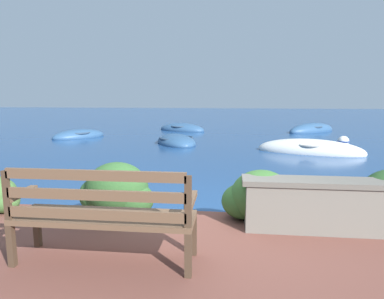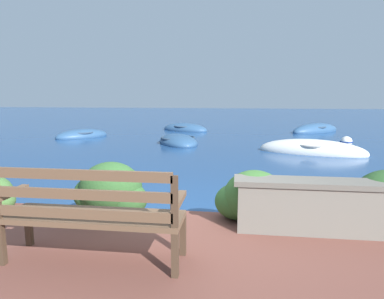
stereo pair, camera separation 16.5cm
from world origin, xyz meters
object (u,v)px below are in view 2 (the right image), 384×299
rowboat_mid (178,142)px  mooring_buoy (346,142)px  park_bench (91,213)px  rowboat_distant (315,131)px  rowboat_nearest (312,151)px  rowboat_far (82,136)px  rowboat_outer (185,129)px

rowboat_mid → mooring_buoy: (6.09, 0.78, 0.01)m
park_bench → mooring_buoy: (5.26, 10.11, -0.63)m
rowboat_distant → park_bench: bearing=29.9°
rowboat_nearest → rowboat_far: bearing=179.8°
park_bench → rowboat_far: (-5.15, 10.62, -0.65)m
rowboat_far → rowboat_distant: size_ratio=0.82×
rowboat_distant → mooring_buoy: size_ratio=6.44×
park_bench → rowboat_mid: 9.39m
rowboat_mid → mooring_buoy: rowboat_mid is taller
rowboat_outer → rowboat_distant: 6.28m
rowboat_far → mooring_buoy: size_ratio=5.25×
rowboat_distant → mooring_buoy: bearing=53.2°
rowboat_mid → mooring_buoy: 6.14m
rowboat_nearest → mooring_buoy: (1.68, 2.26, 0.01)m
rowboat_outer → rowboat_distant: (6.28, 0.21, 0.00)m
rowboat_far → rowboat_outer: size_ratio=0.87×
rowboat_mid → rowboat_distant: rowboat_distant is taller
rowboat_nearest → rowboat_distant: size_ratio=1.15×
park_bench → rowboat_far: park_bench is taller
rowboat_distant → rowboat_far: bearing=-21.9°
rowboat_nearest → rowboat_distant: 6.35m
rowboat_nearest → rowboat_outer: (-4.86, 5.98, -0.00)m
rowboat_far → mooring_buoy: (10.41, -0.51, 0.02)m
park_bench → rowboat_far: size_ratio=0.72×
rowboat_mid → rowboat_nearest: bearing=-135.8°
park_bench → rowboat_outer: bearing=96.9°
rowboat_mid → mooring_buoy: size_ratio=5.78×
park_bench → rowboat_distant: park_bench is taller
rowboat_distant → mooring_buoy: 3.94m
rowboat_mid → rowboat_far: rowboat_mid is taller
rowboat_nearest → rowboat_mid: rowboat_nearest is taller
park_bench → rowboat_mid: bearing=96.7°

